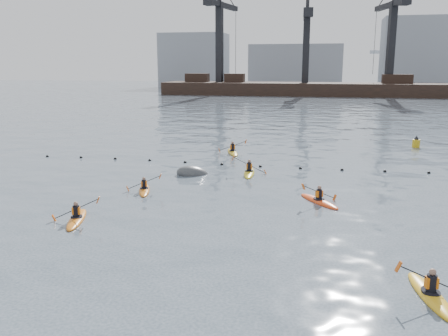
{
  "coord_description": "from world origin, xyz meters",
  "views": [
    {
      "loc": [
        5.71,
        -12.42,
        7.55
      ],
      "look_at": [
        1.11,
        8.82,
        2.8
      ],
      "focal_mm": 38.0,
      "sensor_mm": 36.0,
      "label": 1
    }
  ],
  "objects_px": {
    "kayaker_1": "(430,294)",
    "kayaker_3": "(249,172)",
    "kayaker_0": "(77,218)",
    "kayaker_2": "(144,189)",
    "kayaker_4": "(319,200)",
    "nav_buoy": "(416,143)",
    "mooring_buoy": "(193,174)",
    "kayaker_5": "(233,152)"
  },
  "relations": [
    {
      "from": "kayaker_3",
      "to": "kayaker_5",
      "type": "bearing_deg",
      "value": 103.24
    },
    {
      "from": "kayaker_0",
      "to": "kayaker_2",
      "type": "xyz_separation_m",
      "value": [
        1.18,
        5.99,
        -0.01
      ]
    },
    {
      "from": "kayaker_5",
      "to": "mooring_buoy",
      "type": "bearing_deg",
      "value": -116.79
    },
    {
      "from": "kayaker_1",
      "to": "kayaker_2",
      "type": "height_order",
      "value": "kayaker_1"
    },
    {
      "from": "kayaker_1",
      "to": "kayaker_3",
      "type": "height_order",
      "value": "kayaker_3"
    },
    {
      "from": "kayaker_2",
      "to": "kayaker_3",
      "type": "relative_size",
      "value": 0.86
    },
    {
      "from": "kayaker_4",
      "to": "kayaker_5",
      "type": "height_order",
      "value": "kayaker_4"
    },
    {
      "from": "kayaker_4",
      "to": "nav_buoy",
      "type": "height_order",
      "value": "kayaker_4"
    },
    {
      "from": "kayaker_2",
      "to": "nav_buoy",
      "type": "relative_size",
      "value": 2.51
    },
    {
      "from": "kayaker_0",
      "to": "mooring_buoy",
      "type": "xyz_separation_m",
      "value": [
        2.84,
        10.96,
        -0.1
      ]
    },
    {
      "from": "kayaker_4",
      "to": "kayaker_5",
      "type": "distance_m",
      "value": 15.85
    },
    {
      "from": "kayaker_2",
      "to": "kayaker_4",
      "type": "bearing_deg",
      "value": -21.1
    },
    {
      "from": "kayaker_3",
      "to": "mooring_buoy",
      "type": "relative_size",
      "value": 1.56
    },
    {
      "from": "kayaker_4",
      "to": "nav_buoy",
      "type": "bearing_deg",
      "value": -149.68
    },
    {
      "from": "kayaker_5",
      "to": "kayaker_4",
      "type": "bearing_deg",
      "value": -80.28
    },
    {
      "from": "kayaker_0",
      "to": "kayaker_5",
      "type": "distance_m",
      "value": 20.04
    },
    {
      "from": "kayaker_1",
      "to": "kayaker_5",
      "type": "bearing_deg",
      "value": 103.89
    },
    {
      "from": "mooring_buoy",
      "to": "nav_buoy",
      "type": "height_order",
      "value": "nav_buoy"
    },
    {
      "from": "kayaker_0",
      "to": "kayaker_1",
      "type": "height_order",
      "value": "kayaker_1"
    },
    {
      "from": "kayaker_4",
      "to": "kayaker_2",
      "type": "bearing_deg",
      "value": -38.21
    },
    {
      "from": "kayaker_0",
      "to": "nav_buoy",
      "type": "relative_size",
      "value": 2.76
    },
    {
      "from": "kayaker_2",
      "to": "kayaker_5",
      "type": "xyz_separation_m",
      "value": [
        2.8,
        13.64,
        0.02
      ]
    },
    {
      "from": "kayaker_2",
      "to": "kayaker_3",
      "type": "bearing_deg",
      "value": 27.68
    },
    {
      "from": "kayaker_2",
      "to": "kayaker_3",
      "type": "distance_m",
      "value": 8.17
    },
    {
      "from": "kayaker_0",
      "to": "kayaker_5",
      "type": "relative_size",
      "value": 0.94
    },
    {
      "from": "kayaker_4",
      "to": "mooring_buoy",
      "type": "xyz_separation_m",
      "value": [
        -8.83,
        5.18,
        -0.1
      ]
    },
    {
      "from": "kayaker_1",
      "to": "kayaker_2",
      "type": "xyz_separation_m",
      "value": [
        -14.33,
        10.73,
        -0.01
      ]
    },
    {
      "from": "kayaker_1",
      "to": "kayaker_4",
      "type": "distance_m",
      "value": 11.19
    },
    {
      "from": "kayaker_3",
      "to": "kayaker_5",
      "type": "xyz_separation_m",
      "value": [
        -2.71,
        7.61,
        0.0
      ]
    },
    {
      "from": "kayaker_0",
      "to": "kayaker_3",
      "type": "distance_m",
      "value": 13.76
    },
    {
      "from": "kayaker_1",
      "to": "nav_buoy",
      "type": "xyz_separation_m",
      "value": [
        4.65,
        30.84,
        0.27
      ]
    },
    {
      "from": "kayaker_2",
      "to": "mooring_buoy",
      "type": "xyz_separation_m",
      "value": [
        1.66,
        4.96,
        -0.1
      ]
    },
    {
      "from": "nav_buoy",
      "to": "kayaker_4",
      "type": "bearing_deg",
      "value": -112.67
    },
    {
      "from": "kayaker_5",
      "to": "kayaker_3",
      "type": "bearing_deg",
      "value": -89.69
    },
    {
      "from": "kayaker_0",
      "to": "kayaker_5",
      "type": "bearing_deg",
      "value": 60.86
    },
    {
      "from": "kayaker_1",
      "to": "mooring_buoy",
      "type": "xyz_separation_m",
      "value": [
        -12.67,
        15.7,
        -0.11
      ]
    },
    {
      "from": "kayaker_1",
      "to": "kayaker_3",
      "type": "relative_size",
      "value": 1.0
    },
    {
      "from": "kayaker_5",
      "to": "kayaker_1",
      "type": "bearing_deg",
      "value": -83.98
    },
    {
      "from": "kayaker_2",
      "to": "nav_buoy",
      "type": "height_order",
      "value": "nav_buoy"
    },
    {
      "from": "kayaker_2",
      "to": "kayaker_5",
      "type": "relative_size",
      "value": 0.86
    },
    {
      "from": "nav_buoy",
      "to": "kayaker_2",
      "type": "bearing_deg",
      "value": -133.35
    },
    {
      "from": "kayaker_3",
      "to": "kayaker_0",
      "type": "bearing_deg",
      "value": -125.48
    }
  ]
}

